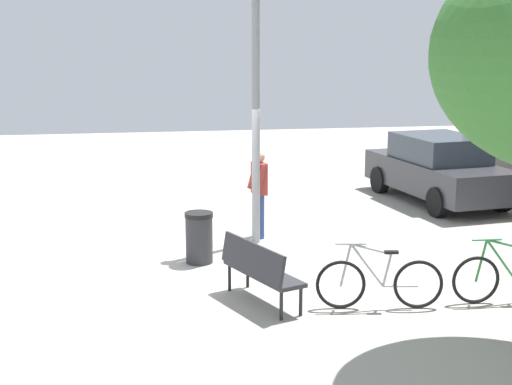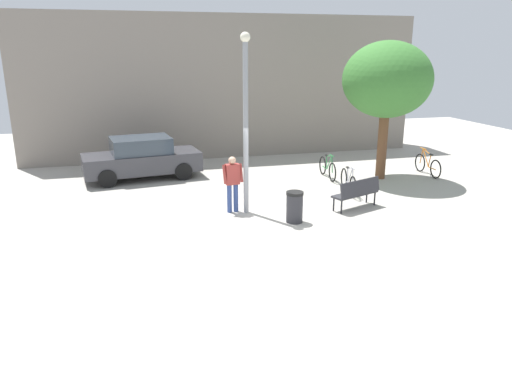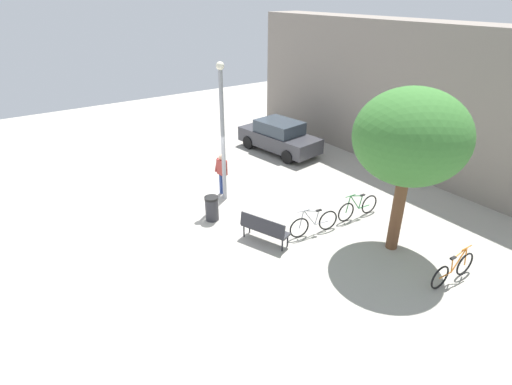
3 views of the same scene
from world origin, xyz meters
The scene contains 11 objects.
ground_plane centered at (0.00, 0.00, 0.00)m, with size 36.00×36.00×0.00m, color #A8A399.
building_facade centered at (0.00, 9.66, 3.05)m, with size 17.41×2.00×6.10m, color gray.
lamppost centered at (-1.00, 1.07, 2.85)m, with size 0.28×0.28×5.08m.
person_by_lamppost centered at (-1.37, 1.20, 0.97)m, with size 0.61×0.33×1.67m.
park_bench centered at (2.30, 0.54, 0.55)m, with size 1.66×1.02×0.92m.
plaza_tree centered at (4.77, 3.66, 3.58)m, with size 3.16×3.16×4.95m.
bicycle_silver centered at (2.78, 2.18, 0.38)m, with size 0.34×1.79×0.97m.
bicycle_green centered at (2.86, 4.17, 0.38)m, with size 0.16×1.81×0.97m.
bicycle_orange centered at (6.76, 3.67, 0.38)m, with size 0.12×1.81×0.97m.
parked_car_charcoal centered at (-3.83, 5.85, 0.77)m, with size 4.40×2.27×1.55m.
trash_bin centered at (0.10, -0.10, 0.44)m, with size 0.48×0.48×0.88m.
Camera 2 is at (-4.11, -12.11, 4.61)m, focal length 33.87 mm.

